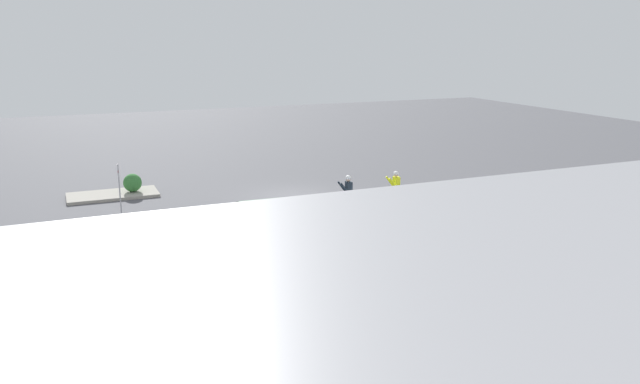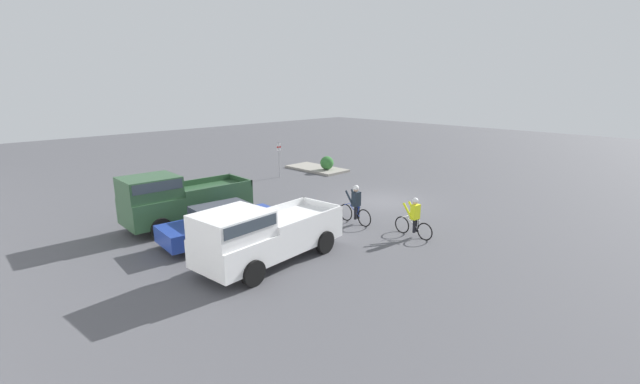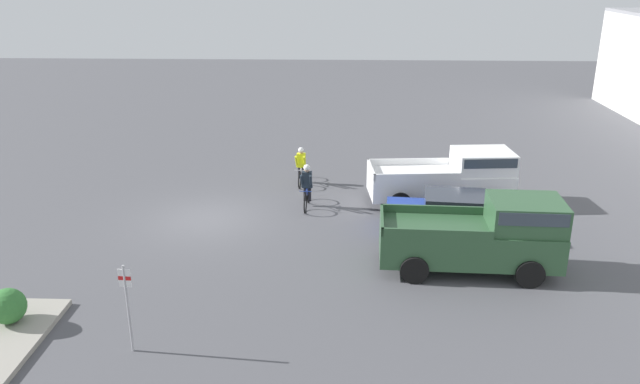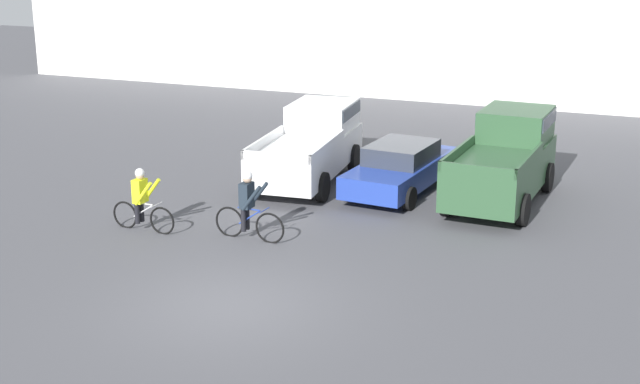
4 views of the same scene
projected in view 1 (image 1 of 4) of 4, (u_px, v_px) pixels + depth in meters
The scene contains 9 objects.
ground_plane at pixel (292, 196), 31.10m from camera, with size 80.00×80.00×0.00m, color #4C4C51.
pickup_truck_0 at pixel (427, 219), 23.45m from camera, with size 2.52×5.54×2.07m.
sedan_0 at pixel (355, 235), 22.77m from camera, with size 2.26×4.82×1.39m.
pickup_truck_1 at pixel (285, 235), 21.27m from camera, with size 2.34×5.35×2.30m.
cyclist_0 at pixel (348, 193), 28.21m from camera, with size 1.86×0.47×1.72m.
cyclist_1 at pixel (396, 187), 29.59m from camera, with size 1.80×0.47×1.61m.
fire_lane_sign at pixel (119, 184), 27.73m from camera, with size 0.06×0.30×2.28m.
curb_island at pixel (113, 195), 31.09m from camera, with size 4.34×2.15×0.15m, color gray.
shrub at pixel (133, 183), 31.34m from camera, with size 0.91×0.91×0.91m.
Camera 1 is at (10.46, 28.28, 7.74)m, focal length 35.00 mm.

